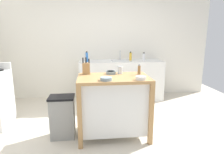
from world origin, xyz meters
TOP-DOWN VIEW (x-y plane):
  - ground_plane at (0.00, 0.00)m, footprint 6.11×6.11m
  - wall_back at (0.00, 2.06)m, footprint 5.11×0.10m
  - kitchen_island at (-0.01, 0.03)m, footprint 1.02×0.66m
  - knife_block at (-0.40, 0.25)m, footprint 0.11×0.09m
  - bowl_stoneware_deep at (-0.03, 0.22)m, footprint 0.15×0.15m
  - bowl_ceramic_wide at (0.33, -0.21)m, footprint 0.14×0.14m
  - bowl_ceramic_small at (-0.13, -0.20)m, footprint 0.16×0.16m
  - drinking_cup at (0.11, 0.22)m, footprint 0.07×0.07m
  - pepper_grinder at (0.39, 0.14)m, footprint 0.04×0.04m
  - trash_bin at (-0.76, 0.06)m, footprint 0.36×0.28m
  - sink_counter at (0.36, 1.71)m, footprint 1.89×0.60m
  - sink_faucet at (0.36, 1.85)m, footprint 0.02×0.02m
  - bottle_hand_soap at (-0.41, 1.61)m, footprint 0.06×0.06m
  - bottle_spray_cleaner at (0.88, 1.70)m, footprint 0.06×0.06m
  - bottle_dish_soap at (0.59, 1.75)m, footprint 0.06×0.06m

SIDE VIEW (x-z plane):
  - ground_plane at x=0.00m, z-range 0.00..0.00m
  - trash_bin at x=-0.76m, z-range 0.00..0.63m
  - sink_counter at x=0.36m, z-range 0.00..0.91m
  - kitchen_island at x=-0.01m, z-range 0.05..0.96m
  - bowl_ceramic_small at x=-0.13m, z-range 0.91..0.95m
  - bowl_stoneware_deep at x=-0.03m, z-range 0.91..0.96m
  - bowl_ceramic_wide at x=0.33m, z-range 0.91..0.96m
  - drinking_cup at x=0.11m, z-range 0.91..1.03m
  - pepper_grinder at x=0.39m, z-range 0.90..1.06m
  - bottle_spray_cleaner at x=0.88m, z-range 0.90..1.08m
  - bottle_dish_soap at x=0.59m, z-range 0.90..1.10m
  - knife_block at x=-0.40m, z-range 0.87..1.13m
  - bottle_hand_soap at x=-0.41m, z-range 0.90..1.13m
  - sink_faucet at x=0.36m, z-range 0.91..1.13m
  - wall_back at x=0.00m, z-range 0.00..2.60m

